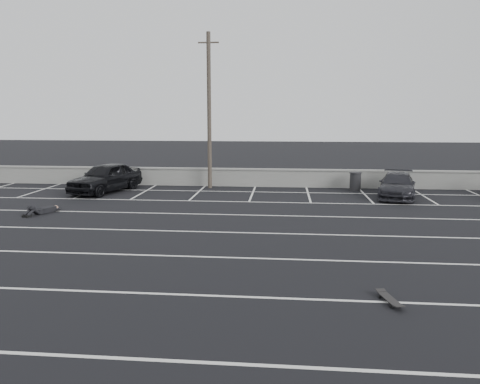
# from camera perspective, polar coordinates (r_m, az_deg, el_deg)

# --- Properties ---
(ground) EXTENTS (120.00, 120.00, 0.00)m
(ground) POSITION_cam_1_polar(r_m,az_deg,el_deg) (14.33, -5.68, -7.84)
(ground) COLOR black
(ground) RESTS_ON ground
(seawall) EXTENTS (50.00, 0.45, 1.06)m
(seawall) POSITION_cam_1_polar(r_m,az_deg,el_deg) (27.79, -0.16, 1.84)
(seawall) COLOR gray
(seawall) RESTS_ON ground
(stall_lines) EXTENTS (36.00, 20.05, 0.01)m
(stall_lines) POSITION_cam_1_polar(r_m,az_deg,el_deg) (18.53, -3.32, -3.79)
(stall_lines) COLOR silver
(stall_lines) RESTS_ON ground
(car_left) EXTENTS (3.29, 5.09, 1.61)m
(car_left) POSITION_cam_1_polar(r_m,az_deg,el_deg) (26.72, -16.06, 1.72)
(car_left) COLOR black
(car_left) RESTS_ON ground
(car_right) EXTENTS (2.76, 4.62, 1.25)m
(car_right) POSITION_cam_1_polar(r_m,az_deg,el_deg) (25.39, 18.61, 0.79)
(car_right) COLOR black
(car_right) RESTS_ON ground
(utility_pole) EXTENTS (1.17, 0.23, 8.74)m
(utility_pole) POSITION_cam_1_polar(r_m,az_deg,el_deg) (26.96, -3.78, 9.85)
(utility_pole) COLOR #4C4238
(utility_pole) RESTS_ON ground
(trash_bin) EXTENTS (0.78, 0.78, 1.03)m
(trash_bin) POSITION_cam_1_polar(r_m,az_deg,el_deg) (26.98, 13.88, 1.28)
(trash_bin) COLOR black
(trash_bin) RESTS_ON ground
(person) EXTENTS (2.39, 2.86, 0.46)m
(person) POSITION_cam_1_polar(r_m,az_deg,el_deg) (22.10, -22.46, -1.73)
(person) COLOR black
(person) RESTS_ON ground
(skateboard) EXTENTS (0.42, 0.90, 0.11)m
(skateboard) POSITION_cam_1_polar(r_m,az_deg,el_deg) (11.47, 17.77, -12.35)
(skateboard) COLOR black
(skateboard) RESTS_ON ground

